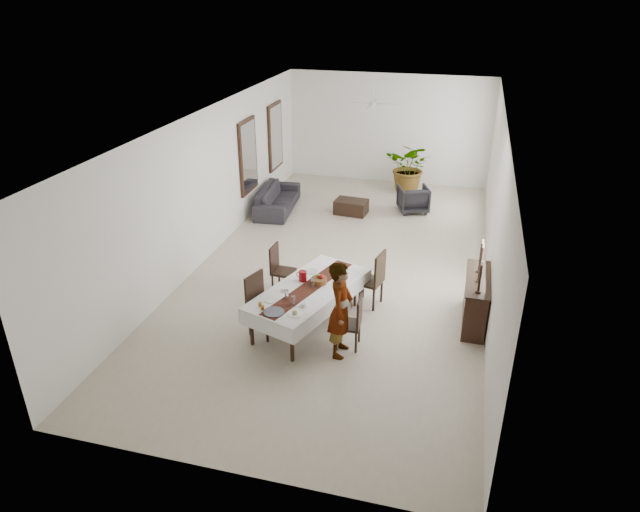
# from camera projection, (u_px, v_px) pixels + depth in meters

# --- Properties ---
(floor) EXTENTS (6.00, 12.00, 0.00)m
(floor) POSITION_uv_depth(u_px,v_px,m) (343.00, 265.00, 12.36)
(floor) COLOR beige
(floor) RESTS_ON ground
(ceiling) EXTENTS (6.00, 12.00, 0.02)m
(ceiling) POSITION_uv_depth(u_px,v_px,m) (345.00, 117.00, 10.96)
(ceiling) COLOR silver
(ceiling) RESTS_ON wall_back
(wall_back) EXTENTS (6.00, 0.02, 3.20)m
(wall_back) POSITION_uv_depth(u_px,v_px,m) (388.00, 129.00, 16.88)
(wall_back) COLOR white
(wall_back) RESTS_ON floor
(wall_front) EXTENTS (6.00, 0.02, 3.20)m
(wall_front) POSITION_uv_depth(u_px,v_px,m) (228.00, 370.00, 6.44)
(wall_front) COLOR white
(wall_front) RESTS_ON floor
(wall_left) EXTENTS (0.02, 12.00, 3.20)m
(wall_left) POSITION_uv_depth(u_px,v_px,m) (209.00, 184.00, 12.35)
(wall_left) COLOR white
(wall_left) RESTS_ON floor
(wall_right) EXTENTS (0.02, 12.00, 3.20)m
(wall_right) POSITION_uv_depth(u_px,v_px,m) (496.00, 209.00, 10.97)
(wall_right) COLOR white
(wall_right) RESTS_ON floor
(dining_table_top) EXTENTS (1.65, 2.48, 0.05)m
(dining_table_top) POSITION_uv_depth(u_px,v_px,m) (309.00, 289.00, 9.98)
(dining_table_top) COLOR black
(dining_table_top) RESTS_ON table_leg_fl
(table_leg_fl) EXTENTS (0.08, 0.08, 0.67)m
(table_leg_fl) POSITION_uv_depth(u_px,v_px,m) (252.00, 328.00, 9.53)
(table_leg_fl) COLOR black
(table_leg_fl) RESTS_ON floor
(table_leg_fr) EXTENTS (0.08, 0.08, 0.67)m
(table_leg_fr) POSITION_uv_depth(u_px,v_px,m) (292.00, 344.00, 9.11)
(table_leg_fr) COLOR black
(table_leg_fr) RESTS_ON floor
(table_leg_bl) EXTENTS (0.08, 0.08, 0.67)m
(table_leg_bl) POSITION_uv_depth(u_px,v_px,m) (323.00, 277.00, 11.16)
(table_leg_bl) COLOR black
(table_leg_bl) RESTS_ON floor
(table_leg_br) EXTENTS (0.08, 0.08, 0.67)m
(table_leg_br) POSITION_uv_depth(u_px,v_px,m) (361.00, 289.00, 10.74)
(table_leg_br) COLOR black
(table_leg_br) RESTS_ON floor
(tablecloth_top) EXTENTS (1.87, 2.70, 0.01)m
(tablecloth_top) POSITION_uv_depth(u_px,v_px,m) (309.00, 288.00, 9.97)
(tablecloth_top) COLOR white
(tablecloth_top) RESTS_ON dining_table_top
(tablecloth_drape_left) EXTENTS (0.81, 2.34, 0.29)m
(tablecloth_drape_left) POSITION_uv_depth(u_px,v_px,m) (284.00, 286.00, 10.31)
(tablecloth_drape_left) COLOR silver
(tablecloth_drape_left) RESTS_ON dining_table_top
(tablecloth_drape_right) EXTENTS (0.81, 2.34, 0.29)m
(tablecloth_drape_right) POSITION_uv_depth(u_px,v_px,m) (336.00, 304.00, 9.75)
(tablecloth_drape_right) COLOR white
(tablecloth_drape_right) RESTS_ON dining_table_top
(tablecloth_drape_near) EXTENTS (1.07, 0.37, 0.29)m
(tablecloth_drape_near) POSITION_uv_depth(u_px,v_px,m) (265.00, 326.00, 9.11)
(tablecloth_drape_near) COLOR white
(tablecloth_drape_near) RESTS_ON dining_table_top
(tablecloth_drape_far) EXTENTS (1.07, 0.37, 0.29)m
(tablecloth_drape_far) POSITION_uv_depth(u_px,v_px,m) (346.00, 268.00, 10.95)
(tablecloth_drape_far) COLOR white
(tablecloth_drape_far) RESTS_ON dining_table_top
(table_runner) EXTENTS (1.09, 2.37, 0.00)m
(table_runner) POSITION_uv_depth(u_px,v_px,m) (309.00, 288.00, 9.96)
(table_runner) COLOR #562418
(table_runner) RESTS_ON tablecloth_top
(red_pitcher) EXTENTS (0.18, 0.18, 0.19)m
(red_pitcher) POSITION_uv_depth(u_px,v_px,m) (303.00, 276.00, 10.15)
(red_pitcher) COLOR maroon
(red_pitcher) RESTS_ON tablecloth_top
(pitcher_handle) EXTENTS (0.11, 0.06, 0.11)m
(pitcher_handle) POSITION_uv_depth(u_px,v_px,m) (299.00, 275.00, 10.19)
(pitcher_handle) COLOR #9A200B
(pitcher_handle) RESTS_ON red_pitcher
(wine_glass_near) EXTENTS (0.07, 0.07, 0.16)m
(wine_glass_near) POSITION_uv_depth(u_px,v_px,m) (293.00, 300.00, 9.41)
(wine_glass_near) COLOR white
(wine_glass_near) RESTS_ON tablecloth_top
(wine_glass_mid) EXTENTS (0.07, 0.07, 0.16)m
(wine_glass_mid) POSITION_uv_depth(u_px,v_px,m) (287.00, 294.00, 9.58)
(wine_glass_mid) COLOR white
(wine_glass_mid) RESTS_ON tablecloth_top
(wine_glass_far) EXTENTS (0.07, 0.07, 0.16)m
(wine_glass_far) POSITION_uv_depth(u_px,v_px,m) (313.00, 283.00, 9.94)
(wine_glass_far) COLOR white
(wine_glass_far) RESTS_ON tablecloth_top
(teacup_right) EXTENTS (0.09, 0.09, 0.06)m
(teacup_right) POSITION_uv_depth(u_px,v_px,m) (304.00, 305.00, 9.38)
(teacup_right) COLOR silver
(teacup_right) RESTS_ON saucer_right
(saucer_right) EXTENTS (0.14, 0.14, 0.01)m
(saucer_right) POSITION_uv_depth(u_px,v_px,m) (304.00, 306.00, 9.39)
(saucer_right) COLOR silver
(saucer_right) RESTS_ON tablecloth_top
(teacup_left) EXTENTS (0.09, 0.09, 0.06)m
(teacup_left) POSITION_uv_depth(u_px,v_px,m) (284.00, 289.00, 9.85)
(teacup_left) COLOR white
(teacup_left) RESTS_ON saucer_left
(saucer_left) EXTENTS (0.14, 0.14, 0.01)m
(saucer_left) POSITION_uv_depth(u_px,v_px,m) (285.00, 291.00, 9.86)
(saucer_left) COLOR silver
(saucer_left) RESTS_ON tablecloth_top
(plate_near_right) EXTENTS (0.23, 0.23, 0.01)m
(plate_near_right) POSITION_uv_depth(u_px,v_px,m) (295.00, 314.00, 9.16)
(plate_near_right) COLOR white
(plate_near_right) RESTS_ON tablecloth_top
(bread_near_right) EXTENTS (0.09, 0.09, 0.09)m
(bread_near_right) POSITION_uv_depth(u_px,v_px,m) (295.00, 313.00, 9.15)
(bread_near_right) COLOR tan
(bread_near_right) RESTS_ON plate_near_right
(plate_near_left) EXTENTS (0.23, 0.23, 0.01)m
(plate_near_left) POSITION_uv_depth(u_px,v_px,m) (271.00, 300.00, 9.57)
(plate_near_left) COLOR white
(plate_near_left) RESTS_ON tablecloth_top
(plate_far_left) EXTENTS (0.23, 0.23, 0.01)m
(plate_far_left) POSITION_uv_depth(u_px,v_px,m) (312.00, 271.00, 10.51)
(plate_far_left) COLOR silver
(plate_far_left) RESTS_ON tablecloth_top
(serving_tray) EXTENTS (0.34, 0.34, 0.02)m
(serving_tray) POSITION_uv_depth(u_px,v_px,m) (274.00, 312.00, 9.21)
(serving_tray) COLOR #39383D
(serving_tray) RESTS_ON tablecloth_top
(jam_jar_a) EXTENTS (0.06, 0.06, 0.07)m
(jam_jar_a) POSITION_uv_depth(u_px,v_px,m) (262.00, 308.00, 9.28)
(jam_jar_a) COLOR brown
(jam_jar_a) RESTS_ON tablecloth_top
(jam_jar_b) EXTENTS (0.06, 0.06, 0.07)m
(jam_jar_b) POSITION_uv_depth(u_px,v_px,m) (260.00, 305.00, 9.37)
(jam_jar_b) COLOR #996016
(jam_jar_b) RESTS_ON tablecloth_top
(fruit_basket) EXTENTS (0.29, 0.29, 0.10)m
(fruit_basket) POSITION_uv_depth(u_px,v_px,m) (319.00, 281.00, 10.10)
(fruit_basket) COLOR brown
(fruit_basket) RESTS_ON tablecloth_top
(fruit_red) EXTENTS (0.09, 0.09, 0.09)m
(fruit_red) POSITION_uv_depth(u_px,v_px,m) (321.00, 277.00, 10.07)
(fruit_red) COLOR maroon
(fruit_red) RESTS_ON fruit_basket
(fruit_green) EXTENTS (0.08, 0.08, 0.08)m
(fruit_green) POSITION_uv_depth(u_px,v_px,m) (318.00, 276.00, 10.11)
(fruit_green) COLOR olive
(fruit_green) RESTS_ON fruit_basket
(chair_right_near_seat) EXTENTS (0.41, 0.41, 0.05)m
(chair_right_near_seat) POSITION_uv_depth(u_px,v_px,m) (348.00, 325.00, 9.46)
(chair_right_near_seat) COLOR black
(chair_right_near_seat) RESTS_ON chair_right_near_leg_fl
(chair_right_near_leg_fl) EXTENTS (0.04, 0.04, 0.39)m
(chair_right_near_leg_fl) POSITION_uv_depth(u_px,v_px,m) (356.00, 343.00, 9.38)
(chair_right_near_leg_fl) COLOR black
(chair_right_near_leg_fl) RESTS_ON floor
(chair_right_near_leg_fr) EXTENTS (0.04, 0.04, 0.39)m
(chair_right_near_leg_fr) POSITION_uv_depth(u_px,v_px,m) (359.00, 332.00, 9.67)
(chair_right_near_leg_fr) COLOR black
(chair_right_near_leg_fr) RESTS_ON floor
(chair_right_near_leg_bl) EXTENTS (0.04, 0.04, 0.39)m
(chair_right_near_leg_bl) POSITION_uv_depth(u_px,v_px,m) (336.00, 340.00, 9.45)
(chair_right_near_leg_bl) COLOR black
(chair_right_near_leg_bl) RESTS_ON floor
(chair_right_near_leg_br) EXTENTS (0.04, 0.04, 0.39)m
(chair_right_near_leg_br) POSITION_uv_depth(u_px,v_px,m) (340.00, 329.00, 9.73)
(chair_right_near_leg_br) COLOR black
(chair_right_near_leg_br) RESTS_ON floor
(chair_right_near_back) EXTENTS (0.05, 0.40, 0.51)m
(chair_right_near_back) POSITION_uv_depth(u_px,v_px,m) (360.00, 312.00, 9.30)
(chair_right_near_back) COLOR black
(chair_right_near_back) RESTS_ON chair_right_near_seat
(chair_right_far_seat) EXTENTS (0.56, 0.56, 0.05)m
(chair_right_far_seat) POSITION_uv_depth(u_px,v_px,m) (369.00, 281.00, 10.68)
(chair_right_far_seat) COLOR black
(chair_right_far_seat) RESTS_ON chair_right_far_leg_fl
(chair_right_far_leg_fl) EXTENTS (0.06, 0.06, 0.46)m
(chair_right_far_leg_fl) POSITION_uv_depth(u_px,v_px,m) (374.00, 300.00, 10.56)
(chair_right_far_leg_fl) COLOR black
(chair_right_far_leg_fl) RESTS_ON floor
(chair_right_far_leg_fr) EXTENTS (0.06, 0.06, 0.46)m
(chair_right_far_leg_fr) POSITION_uv_depth(u_px,v_px,m) (381.00, 291.00, 10.86)
(chair_right_far_leg_fr) COLOR black
(chair_right_far_leg_fr) RESTS_ON floor
(chair_right_far_leg_bl) EXTENTS (0.06, 0.06, 0.46)m
(chair_right_far_leg_bl) POSITION_uv_depth(u_px,v_px,m) (355.00, 295.00, 10.72)
(chair_right_far_leg_bl) COLOR black
(chair_right_far_leg_bl) RESTS_ON floor
(chair_right_far_leg_br) EXTENTS (0.06, 0.06, 0.46)m
(chair_right_far_leg_br) POSITION_uv_depth(u_px,v_px,m) (363.00, 287.00, 11.03)
(chair_right_far_leg_br) COLOR black
(chair_right_far_leg_br) RESTS_ON floor
(chair_right_far_back) EXTENTS (0.15, 0.47, 0.60)m
(chair_right_far_back) POSITION_uv_depth(u_px,v_px,m) (380.00, 268.00, 10.45)
(chair_right_far_back) COLOR black
(chair_right_far_back) RESTS_ON chair_right_far_seat
(chair_left_near_seat) EXTENTS (0.59, 0.59, 0.05)m
(chair_left_near_seat) POSITION_uv_depth(u_px,v_px,m) (265.00, 309.00, 9.78)
(chair_left_near_seat) COLOR black
(chair_left_near_seat) RESTS_ON chair_left_near_leg_fl
(chair_left_near_leg_fl) EXTENTS (0.06, 0.06, 0.46)m
(chair_left_near_leg_fl) POSITION_uv_depth(u_px,v_px,m) (264.00, 314.00, 10.13)
(chair_left_near_leg_fl) COLOR black
(chair_left_near_leg_fl) RESTS_ON floor
(chair_left_near_leg_fr) EXTENTS (0.06, 0.06, 0.46)m
(chair_left_near_leg_fr) POSITION_uv_depth(u_px,v_px,m) (250.00, 323.00, 9.84)
(chair_left_near_leg_fr) COLOR black
(chair_left_near_leg_fr) RESTS_ON floor
(chair_left_near_leg_bl) EXTENTS (0.06, 0.06, 0.46)m
(chair_left_near_leg_bl) POSITION_uv_depth(u_px,v_px,m) (281.00, 320.00, 9.94)
(chair_left_near_leg_bl) COLOR black
(chair_left_near_leg_bl) RESTS_ON floor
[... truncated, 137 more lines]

